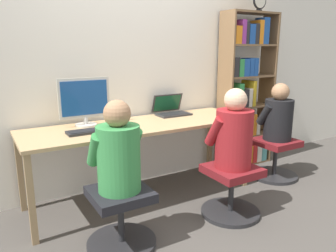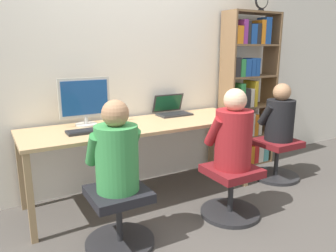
{
  "view_description": "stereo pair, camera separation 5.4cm",
  "coord_description": "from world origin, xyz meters",
  "views": [
    {
      "loc": [
        -1.35,
        -2.43,
        1.49
      ],
      "look_at": [
        0.2,
        0.19,
        0.75
      ],
      "focal_mm": 35.0,
      "sensor_mm": 36.0,
      "label": 1
    },
    {
      "loc": [
        -1.31,
        -2.46,
        1.49
      ],
      "look_at": [
        0.2,
        0.19,
        0.75
      ],
      "focal_mm": 35.0,
      "sensor_mm": 36.0,
      "label": 2
    }
  ],
  "objects": [
    {
      "name": "ground_plane",
      "position": [
        0.0,
        0.0,
        0.0
      ],
      "size": [
        14.0,
        14.0,
        0.0
      ],
      "primitive_type": "plane",
      "color": "#4C4742"
    },
    {
      "name": "wall_back",
      "position": [
        0.0,
        0.77,
        1.3
      ],
      "size": [
        10.0,
        0.05,
        2.6
      ],
      "color": "white",
      "rests_on": "ground_plane"
    },
    {
      "name": "desk",
      "position": [
        0.0,
        0.35,
        0.7
      ],
      "size": [
        2.26,
        0.71,
        0.77
      ],
      "color": "tan",
      "rests_on": "ground_plane"
    },
    {
      "name": "desktop_monitor",
      "position": [
        -0.49,
        0.56,
        0.99
      ],
      "size": [
        0.48,
        0.2,
        0.45
      ],
      "color": "beige",
      "rests_on": "desk"
    },
    {
      "name": "laptop",
      "position": [
        0.48,
        0.58,
        0.81
      ],
      "size": [
        0.36,
        0.28,
        0.22
      ],
      "color": "#2D2D30",
      "rests_on": "desk"
    },
    {
      "name": "keyboard",
      "position": [
        -0.51,
        0.28,
        0.78
      ],
      "size": [
        0.45,
        0.16,
        0.03
      ],
      "color": "#232326",
      "rests_on": "desk"
    },
    {
      "name": "computer_mouse_by_keyboard",
      "position": [
        -0.23,
        0.27,
        0.78
      ],
      "size": [
        0.06,
        0.1,
        0.03
      ],
      "color": "black",
      "rests_on": "desk"
    },
    {
      "name": "office_chair_left",
      "position": [
        -0.52,
        -0.32,
        0.24
      ],
      "size": [
        0.53,
        0.53,
        0.46
      ],
      "color": "#262628",
      "rests_on": "ground_plane"
    },
    {
      "name": "office_chair_right",
      "position": [
        0.53,
        -0.37,
        0.24
      ],
      "size": [
        0.53,
        0.53,
        0.46
      ],
      "color": "#262628",
      "rests_on": "ground_plane"
    },
    {
      "name": "person_at_monitor",
      "position": [
        -0.52,
        -0.31,
        0.75
      ],
      "size": [
        0.39,
        0.34,
        0.68
      ],
      "color": "#388C47",
      "rests_on": "office_chair_left"
    },
    {
      "name": "person_at_laptop",
      "position": [
        0.53,
        -0.37,
        0.76
      ],
      "size": [
        0.39,
        0.34,
        0.7
      ],
      "color": "maroon",
      "rests_on": "office_chair_right"
    },
    {
      "name": "bookshelf",
      "position": [
        1.52,
        0.56,
        0.87
      ],
      "size": [
        0.73,
        0.27,
        1.9
      ],
      "color": "brown",
      "rests_on": "ground_plane"
    },
    {
      "name": "desk_clock",
      "position": [
        1.63,
        0.5,
        2.01
      ],
      "size": [
        0.19,
        0.03,
        0.21
      ],
      "color": "black",
      "rests_on": "bookshelf"
    },
    {
      "name": "office_chair_side",
      "position": [
        1.56,
        0.04,
        0.24
      ],
      "size": [
        0.53,
        0.53,
        0.46
      ],
      "color": "#262628",
      "rests_on": "ground_plane"
    },
    {
      "name": "person_near_shelf",
      "position": [
        1.56,
        0.04,
        0.73
      ],
      "size": [
        0.39,
        0.33,
        0.65
      ],
      "color": "black",
      "rests_on": "office_chair_side"
    }
  ]
}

